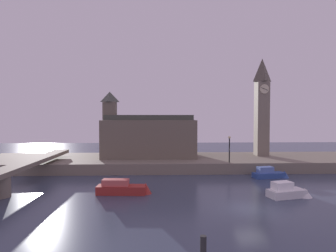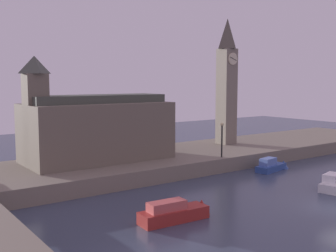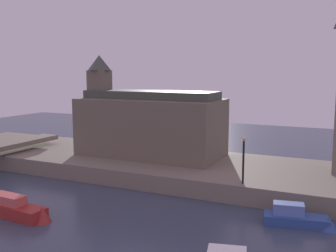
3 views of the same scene
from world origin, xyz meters
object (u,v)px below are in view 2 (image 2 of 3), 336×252
streetlamp (222,135)px  boat_tour_blue (273,166)px  boat_dinghy_red (179,212)px  clock_tower (227,80)px  parliament_hall (94,128)px

streetlamp → boat_tour_blue: (4.77, -2.99, -3.32)m
streetlamp → boat_dinghy_red: 16.74m
boat_dinghy_red → boat_tour_blue: bearing=20.8°
clock_tower → streetlamp: clock_tower is taller
clock_tower → streetlamp: bearing=-136.4°
parliament_hall → boat_dinghy_red: size_ratio=2.54×
streetlamp → boat_tour_blue: 6.53m
clock_tower → boat_dinghy_red: 27.62m
parliament_hall → boat_tour_blue: size_ratio=2.94×
clock_tower → parliament_hall: bearing=-178.7°
clock_tower → boat_tour_blue: size_ratio=3.19×
clock_tower → parliament_hall: (-18.67, -0.43, -4.90)m
streetlamp → boat_tour_blue: streetlamp is taller
parliament_hall → boat_tour_blue: bearing=-29.4°
clock_tower → boat_dinghy_red: (-20.19, -16.49, -9.12)m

